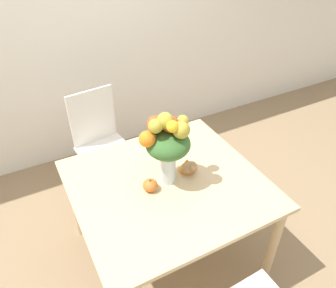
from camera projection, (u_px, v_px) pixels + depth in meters
ground_plane at (168, 251)px, 2.54m from camera, size 12.00×12.00×0.00m
wall_back at (84, 21)px, 2.86m from camera, size 8.00×0.06×2.70m
dining_table at (168, 192)px, 2.16m from camera, size 1.20×1.11×0.73m
flower_vase at (167, 142)px, 1.94m from camera, size 0.33×0.27×0.51m
pumpkin at (150, 185)px, 2.03m from camera, size 0.09×0.09×0.09m
turkey_figurine at (188, 166)px, 2.17m from camera, size 0.11×0.15×0.09m
dining_chair_near_window at (102, 145)px, 2.82m from camera, size 0.47×0.47×0.96m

